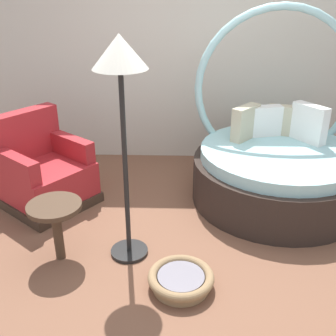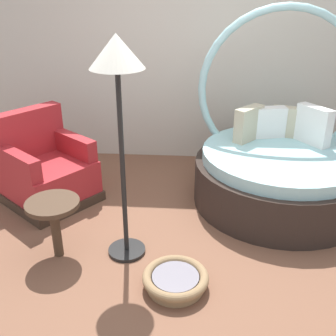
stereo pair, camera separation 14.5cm
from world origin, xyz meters
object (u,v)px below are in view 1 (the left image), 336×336
round_daybed (277,163)px  pet_basket (181,280)px  floor_lamp (121,76)px  side_table (55,214)px  red_armchair (43,173)px

round_daybed → pet_basket: round_daybed is taller
round_daybed → floor_lamp: round_daybed is taller
round_daybed → pet_basket: size_ratio=3.81×
round_daybed → side_table: bearing=-150.7°
floor_lamp → side_table: bearing=-171.9°
side_table → floor_lamp: (0.57, 0.08, 1.11)m
red_armchair → floor_lamp: bearing=-41.1°
round_daybed → side_table: size_ratio=3.74×
red_armchair → side_table: 1.02m
round_daybed → pet_basket: 1.80m
round_daybed → pet_basket: bearing=-124.1°
pet_basket → round_daybed: bearing=55.9°
round_daybed → floor_lamp: size_ratio=1.07×
pet_basket → floor_lamp: floor_lamp is taller
round_daybed → red_armchair: bearing=-175.4°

